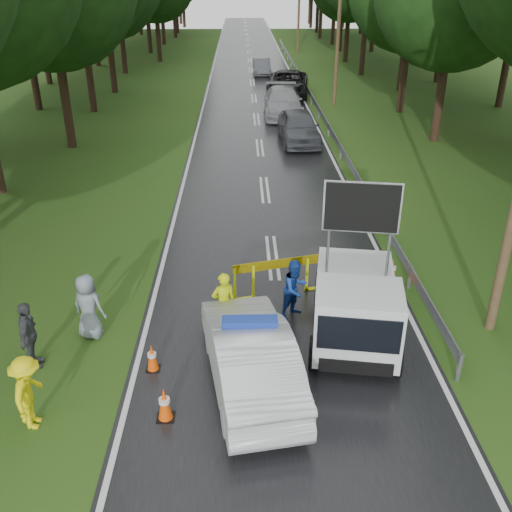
{
  "coord_description": "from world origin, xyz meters",
  "views": [
    {
      "loc": [
        -0.94,
        -9.71,
        8.02
      ],
      "look_at": [
        -0.58,
        3.55,
        1.3
      ],
      "focal_mm": 40.0,
      "sensor_mm": 36.0,
      "label": 1
    }
  ],
  "objects_px": {
    "queue_car_second": "(283,102)",
    "queue_car_third": "(288,84)",
    "queue_car_first": "(299,127)",
    "civilian": "(295,289)",
    "police_sedan": "(250,355)",
    "work_truck": "(356,304)",
    "officer": "(224,303)",
    "barrier": "(281,268)",
    "queue_car_fourth": "(262,67)"
  },
  "relations": [
    {
      "from": "work_truck",
      "to": "queue_car_third",
      "type": "xyz_separation_m",
      "value": [
        0.64,
        29.29,
        -0.14
      ]
    },
    {
      "from": "police_sedan",
      "to": "officer",
      "type": "bearing_deg",
      "value": -82.93
    },
    {
      "from": "work_truck",
      "to": "queue_car_fourth",
      "type": "relative_size",
      "value": 1.21
    },
    {
      "from": "barrier",
      "to": "civilian",
      "type": "relative_size",
      "value": 1.65
    },
    {
      "from": "queue_car_second",
      "to": "queue_car_third",
      "type": "xyz_separation_m",
      "value": [
        0.76,
        6.0,
        0.03
      ]
    },
    {
      "from": "civilian",
      "to": "queue_car_fourth",
      "type": "xyz_separation_m",
      "value": [
        0.49,
        37.02,
        -0.14
      ]
    },
    {
      "from": "work_truck",
      "to": "officer",
      "type": "bearing_deg",
      "value": -176.78
    },
    {
      "from": "work_truck",
      "to": "queue_car_second",
      "type": "bearing_deg",
      "value": 99.8
    },
    {
      "from": "civilian",
      "to": "queue_car_second",
      "type": "xyz_separation_m",
      "value": [
        1.22,
        22.24,
        0.02
      ]
    },
    {
      "from": "work_truck",
      "to": "queue_car_fourth",
      "type": "xyz_separation_m",
      "value": [
        -0.85,
        38.07,
        -0.32
      ]
    },
    {
      "from": "civilian",
      "to": "queue_car_second",
      "type": "distance_m",
      "value": 22.27
    },
    {
      "from": "queue_car_second",
      "to": "queue_car_third",
      "type": "height_order",
      "value": "queue_car_third"
    },
    {
      "from": "queue_car_second",
      "to": "work_truck",
      "type": "bearing_deg",
      "value": -88.85
    },
    {
      "from": "work_truck",
      "to": "barrier",
      "type": "bearing_deg",
      "value": 137.59
    },
    {
      "from": "police_sedan",
      "to": "queue_car_second",
      "type": "relative_size",
      "value": 0.87
    },
    {
      "from": "queue_car_first",
      "to": "queue_car_second",
      "type": "relative_size",
      "value": 0.86
    },
    {
      "from": "civilian",
      "to": "police_sedan",
      "type": "bearing_deg",
      "value": -153.95
    },
    {
      "from": "police_sedan",
      "to": "queue_car_first",
      "type": "relative_size",
      "value": 1.01
    },
    {
      "from": "work_truck",
      "to": "barrier",
      "type": "distance_m",
      "value": 2.66
    },
    {
      "from": "queue_car_second",
      "to": "queue_car_fourth",
      "type": "xyz_separation_m",
      "value": [
        -0.74,
        14.78,
        -0.16
      ]
    },
    {
      "from": "queue_car_fourth",
      "to": "police_sedan",
      "type": "bearing_deg",
      "value": -93.88
    },
    {
      "from": "barrier",
      "to": "queue_car_fourth",
      "type": "distance_m",
      "value": 35.99
    },
    {
      "from": "work_truck",
      "to": "queue_car_first",
      "type": "xyz_separation_m",
      "value": [
        0.28,
        17.29,
        -0.15
      ]
    },
    {
      "from": "police_sedan",
      "to": "queue_car_second",
      "type": "distance_m",
      "value": 25.05
    },
    {
      "from": "officer",
      "to": "civilian",
      "type": "bearing_deg",
      "value": -176.58
    },
    {
      "from": "queue_car_second",
      "to": "police_sedan",
      "type": "bearing_deg",
      "value": -94.65
    },
    {
      "from": "queue_car_fourth",
      "to": "queue_car_first",
      "type": "bearing_deg",
      "value": -88.35
    },
    {
      "from": "queue_car_first",
      "to": "civilian",
      "type": "bearing_deg",
      "value": -97.83
    },
    {
      "from": "police_sedan",
      "to": "work_truck",
      "type": "relative_size",
      "value": 1.02
    },
    {
      "from": "queue_car_first",
      "to": "queue_car_fourth",
      "type": "relative_size",
      "value": 1.22
    },
    {
      "from": "police_sedan",
      "to": "queue_car_third",
      "type": "bearing_deg",
      "value": -105.43
    },
    {
      "from": "police_sedan",
      "to": "barrier",
      "type": "distance_m",
      "value": 3.84
    },
    {
      "from": "queue_car_second",
      "to": "officer",
      "type": "bearing_deg",
      "value": -96.59
    },
    {
      "from": "barrier",
      "to": "queue_car_fourth",
      "type": "height_order",
      "value": "queue_car_fourth"
    },
    {
      "from": "queue_car_second",
      "to": "queue_car_third",
      "type": "bearing_deg",
      "value": 83.69
    },
    {
      "from": "work_truck",
      "to": "civilian",
      "type": "distance_m",
      "value": 1.71
    },
    {
      "from": "police_sedan",
      "to": "queue_car_third",
      "type": "height_order",
      "value": "police_sedan"
    },
    {
      "from": "barrier",
      "to": "queue_car_fourth",
      "type": "relative_size",
      "value": 0.66
    },
    {
      "from": "queue_car_second",
      "to": "barrier",
      "type": "bearing_deg",
      "value": -93.24
    },
    {
      "from": "barrier",
      "to": "officer",
      "type": "height_order",
      "value": "officer"
    },
    {
      "from": "police_sedan",
      "to": "civilian",
      "type": "bearing_deg",
      "value": -123.34
    },
    {
      "from": "police_sedan",
      "to": "queue_car_fourth",
      "type": "bearing_deg",
      "value": -102.0
    },
    {
      "from": "officer",
      "to": "civilian",
      "type": "relative_size",
      "value": 1.05
    },
    {
      "from": "queue_car_second",
      "to": "civilian",
      "type": "bearing_deg",
      "value": -92.28
    },
    {
      "from": "police_sedan",
      "to": "civilian",
      "type": "height_order",
      "value": "police_sedan"
    },
    {
      "from": "work_truck",
      "to": "queue_car_first",
      "type": "distance_m",
      "value": 17.29
    },
    {
      "from": "police_sedan",
      "to": "work_truck",
      "type": "xyz_separation_m",
      "value": [
        2.52,
        1.65,
        0.2
      ]
    },
    {
      "from": "barrier",
      "to": "queue_car_first",
      "type": "bearing_deg",
      "value": 68.33
    },
    {
      "from": "officer",
      "to": "queue_car_fourth",
      "type": "height_order",
      "value": "officer"
    },
    {
      "from": "work_truck",
      "to": "queue_car_first",
      "type": "height_order",
      "value": "work_truck"
    }
  ]
}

